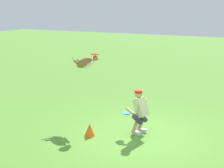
{
  "coord_description": "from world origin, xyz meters",
  "views": [
    {
      "loc": [
        -2.93,
        8.09,
        3.67
      ],
      "look_at": [
        1.11,
        -0.41,
        1.32
      ],
      "focal_mm": 51.53,
      "sensor_mm": 36.0,
      "label": 1
    }
  ],
  "objects_px": {
    "person": "(140,111)",
    "dog": "(86,63)",
    "frisbee_flying": "(95,54)",
    "training_cone": "(90,130)",
    "frisbee_held": "(126,113)"
  },
  "relations": [
    {
      "from": "person",
      "to": "dog",
      "type": "bearing_deg",
      "value": 1.49
    },
    {
      "from": "training_cone",
      "to": "person",
      "type": "bearing_deg",
      "value": -148.02
    },
    {
      "from": "frisbee_held",
      "to": "training_cone",
      "type": "height_order",
      "value": "frisbee_held"
    },
    {
      "from": "frisbee_held",
      "to": "training_cone",
      "type": "distance_m",
      "value": 1.15
    },
    {
      "from": "dog",
      "to": "frisbee_flying",
      "type": "xyz_separation_m",
      "value": [
        -0.34,
        0.02,
        0.31
      ]
    },
    {
      "from": "person",
      "to": "frisbee_flying",
      "type": "bearing_deg",
      "value": -0.79
    },
    {
      "from": "person",
      "to": "dog",
      "type": "distance_m",
      "value": 2.44
    },
    {
      "from": "person",
      "to": "training_cone",
      "type": "relative_size",
      "value": 3.62
    },
    {
      "from": "frisbee_held",
      "to": "person",
      "type": "bearing_deg",
      "value": -157.94
    },
    {
      "from": "person",
      "to": "frisbee_flying",
      "type": "distance_m",
      "value": 2.33
    },
    {
      "from": "frisbee_flying",
      "to": "frisbee_held",
      "type": "relative_size",
      "value": 1.2
    },
    {
      "from": "frisbee_held",
      "to": "training_cone",
      "type": "xyz_separation_m",
      "value": [
        0.87,
        0.62,
        -0.43
      ]
    },
    {
      "from": "person",
      "to": "dog",
      "type": "xyz_separation_m",
      "value": [
        2.09,
        -0.55,
        1.15
      ]
    },
    {
      "from": "person",
      "to": "training_cone",
      "type": "height_order",
      "value": "person"
    },
    {
      "from": "dog",
      "to": "frisbee_flying",
      "type": "relative_size",
      "value": 3.77
    }
  ]
}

